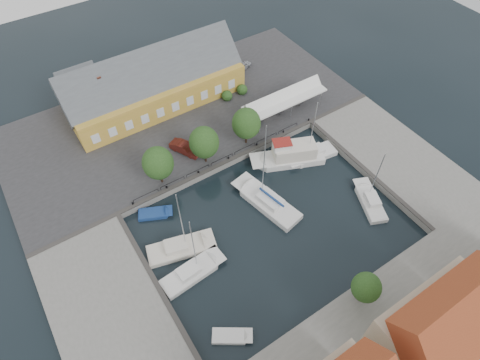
{
  "coord_description": "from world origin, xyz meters",
  "views": [
    {
      "loc": [
        -19.16,
        -23.36,
        44.23
      ],
      "look_at": [
        0.0,
        6.0,
        1.5
      ],
      "focal_mm": 30.0,
      "sensor_mm": 36.0,
      "label": 1
    }
  ],
  "objects_px": {
    "center_sailboat": "(267,203)",
    "east_boat_a": "(312,156)",
    "west_boat_c": "(192,273)",
    "tent_canopy": "(285,99)",
    "trawler": "(290,156)",
    "west_boat_b": "(180,249)",
    "launch_nw": "(155,214)",
    "car_silver": "(243,66)",
    "warehouse": "(150,85)",
    "launch_sw": "(231,337)",
    "east_boat_c": "(370,202)",
    "car_red": "(185,148)"
  },
  "relations": [
    {
      "from": "car_silver",
      "to": "west_boat_b",
      "type": "xyz_separation_m",
      "value": [
        -26.73,
        -26.22,
        -1.37
      ]
    },
    {
      "from": "trawler",
      "to": "east_boat_a",
      "type": "height_order",
      "value": "east_boat_a"
    },
    {
      "from": "east_boat_a",
      "to": "east_boat_c",
      "type": "distance_m",
      "value": 11.01
    },
    {
      "from": "car_red",
      "to": "launch_nw",
      "type": "xyz_separation_m",
      "value": [
        -8.52,
        -7.04,
        -1.7
      ]
    },
    {
      "from": "warehouse",
      "to": "west_boat_b",
      "type": "distance_m",
      "value": 28.54
    },
    {
      "from": "tent_canopy",
      "to": "launch_sw",
      "type": "xyz_separation_m",
      "value": [
        -26.12,
        -25.35,
        -3.59
      ]
    },
    {
      "from": "trawler",
      "to": "east_boat_c",
      "type": "xyz_separation_m",
      "value": [
        4.36,
        -12.13,
        -0.76
      ]
    },
    {
      "from": "trawler",
      "to": "launch_nw",
      "type": "bearing_deg",
      "value": 174.11
    },
    {
      "from": "center_sailboat",
      "to": "east_boat_a",
      "type": "relative_size",
      "value": 1.27
    },
    {
      "from": "east_boat_c",
      "to": "west_boat_b",
      "type": "relative_size",
      "value": 0.83
    },
    {
      "from": "car_silver",
      "to": "west_boat_c",
      "type": "bearing_deg",
      "value": 118.67
    },
    {
      "from": "car_red",
      "to": "west_boat_c",
      "type": "height_order",
      "value": "west_boat_c"
    },
    {
      "from": "warehouse",
      "to": "trawler",
      "type": "relative_size",
      "value": 2.55
    },
    {
      "from": "warehouse",
      "to": "launch_nw",
      "type": "relative_size",
      "value": 5.9
    },
    {
      "from": "center_sailboat",
      "to": "east_boat_a",
      "type": "height_order",
      "value": "center_sailboat"
    },
    {
      "from": "warehouse",
      "to": "west_boat_b",
      "type": "bearing_deg",
      "value": -109.03
    },
    {
      "from": "east_boat_a",
      "to": "west_boat_b",
      "type": "bearing_deg",
      "value": -172.25
    },
    {
      "from": "east_boat_a",
      "to": "launch_nw",
      "type": "distance_m",
      "value": 24.48
    },
    {
      "from": "center_sailboat",
      "to": "west_boat_b",
      "type": "height_order",
      "value": "center_sailboat"
    },
    {
      "from": "warehouse",
      "to": "east_boat_a",
      "type": "height_order",
      "value": "east_boat_a"
    },
    {
      "from": "car_red",
      "to": "west_boat_c",
      "type": "xyz_separation_m",
      "value": [
        -8.55,
        -17.34,
        -1.53
      ]
    },
    {
      "from": "tent_canopy",
      "to": "car_silver",
      "type": "relative_size",
      "value": 3.76
    },
    {
      "from": "west_boat_c",
      "to": "tent_canopy",
      "type": "bearing_deg",
      "value": 32.34
    },
    {
      "from": "warehouse",
      "to": "tent_canopy",
      "type": "relative_size",
      "value": 2.04
    },
    {
      "from": "car_silver",
      "to": "trawler",
      "type": "relative_size",
      "value": 0.33
    },
    {
      "from": "trawler",
      "to": "car_silver",
      "type": "bearing_deg",
      "value": 74.43
    },
    {
      "from": "tent_canopy",
      "to": "trawler",
      "type": "distance_m",
      "value": 10.2
    },
    {
      "from": "car_silver",
      "to": "car_red",
      "type": "bearing_deg",
      "value": 105.0
    },
    {
      "from": "car_red",
      "to": "center_sailboat",
      "type": "relative_size",
      "value": 0.33
    },
    {
      "from": "tent_canopy",
      "to": "center_sailboat",
      "type": "height_order",
      "value": "center_sailboat"
    },
    {
      "from": "tent_canopy",
      "to": "car_silver",
      "type": "distance_m",
      "value": 13.57
    },
    {
      "from": "east_boat_c",
      "to": "launch_nw",
      "type": "distance_m",
      "value": 29.06
    },
    {
      "from": "car_silver",
      "to": "center_sailboat",
      "type": "height_order",
      "value": "center_sailboat"
    },
    {
      "from": "warehouse",
      "to": "launch_nw",
      "type": "height_order",
      "value": "warehouse"
    },
    {
      "from": "west_boat_b",
      "to": "launch_nw",
      "type": "relative_size",
      "value": 2.4
    },
    {
      "from": "east_boat_a",
      "to": "west_boat_c",
      "type": "height_order",
      "value": "east_boat_a"
    },
    {
      "from": "east_boat_c",
      "to": "warehouse",
      "type": "bearing_deg",
      "value": 114.71
    },
    {
      "from": "car_silver",
      "to": "trawler",
      "type": "xyz_separation_m",
      "value": [
        -6.07,
        -21.78,
        -0.62
      ]
    },
    {
      "from": "trawler",
      "to": "west_boat_b",
      "type": "height_order",
      "value": "west_boat_b"
    },
    {
      "from": "car_silver",
      "to": "west_boat_b",
      "type": "height_order",
      "value": "west_boat_b"
    },
    {
      "from": "warehouse",
      "to": "center_sailboat",
      "type": "distance_m",
      "value": 27.52
    },
    {
      "from": "center_sailboat",
      "to": "east_boat_a",
      "type": "distance_m",
      "value": 11.27
    },
    {
      "from": "center_sailboat",
      "to": "west_boat_b",
      "type": "xyz_separation_m",
      "value": [
        -13.26,
        0.22,
        -0.1
      ]
    },
    {
      "from": "car_silver",
      "to": "east_boat_a",
      "type": "distance_m",
      "value": 23.16
    },
    {
      "from": "center_sailboat",
      "to": "launch_nw",
      "type": "height_order",
      "value": "center_sailboat"
    },
    {
      "from": "warehouse",
      "to": "car_silver",
      "type": "distance_m",
      "value": 17.75
    },
    {
      "from": "car_silver",
      "to": "launch_sw",
      "type": "relative_size",
      "value": 0.82
    },
    {
      "from": "car_red",
      "to": "center_sailboat",
      "type": "height_order",
      "value": "center_sailboat"
    },
    {
      "from": "center_sailboat",
      "to": "west_boat_b",
      "type": "relative_size",
      "value": 1.23
    },
    {
      "from": "warehouse",
      "to": "trawler",
      "type": "bearing_deg",
      "value": -62.76
    }
  ]
}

